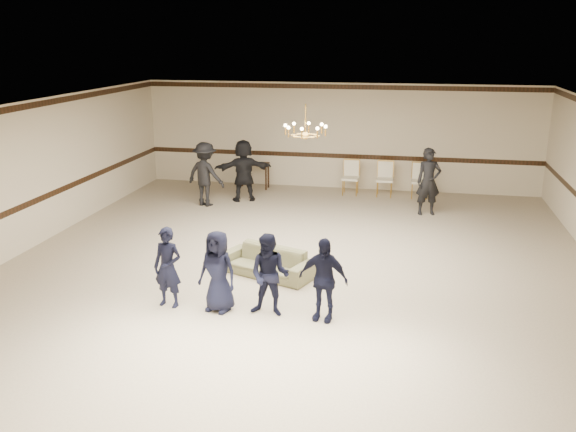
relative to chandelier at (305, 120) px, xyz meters
name	(u,v)px	position (x,y,z in m)	size (l,w,h in m)	color
room	(296,192)	(0.00, -1.00, -1.28)	(12.01, 14.01, 3.21)	#B9AC8E
chair_rail	(338,156)	(0.00, 5.99, -1.88)	(12.00, 0.02, 0.14)	black
crown_molding	(340,87)	(0.00, 5.99, 0.21)	(12.00, 0.02, 0.14)	black
chandelier	(305,120)	(0.00, 0.00, 0.00)	(0.94, 0.94, 0.89)	gold
boy_a	(168,267)	(-1.83, -3.20, -2.17)	(0.52, 0.34, 1.42)	black
boy_b	(218,271)	(-0.93, -3.20, -2.17)	(0.69, 0.45, 1.42)	black
boy_c	(270,275)	(-0.03, -3.20, -2.17)	(0.69, 0.54, 1.42)	black
boy_d	(323,279)	(0.87, -3.20, -2.17)	(0.83, 0.35, 1.42)	black
settee	(267,262)	(-0.49, -1.47, -2.60)	(1.86, 0.73, 0.54)	#70704B
adult_left	(205,174)	(-3.33, 3.22, -1.99)	(1.14, 0.66, 1.77)	black
adult_mid	(244,170)	(-2.43, 3.92, -1.99)	(1.64, 0.52, 1.77)	black
adult_right	(429,182)	(2.67, 3.52, -1.99)	(0.64, 0.42, 1.77)	black
banquet_chair_left	(351,178)	(0.47, 5.22, -2.38)	(0.48, 0.48, 1.00)	#F1EACA
banquet_chair_mid	(385,179)	(1.47, 5.22, -2.38)	(0.48, 0.48, 1.00)	#F1EACA
banquet_chair_right	(420,181)	(2.47, 5.22, -2.38)	(0.48, 0.48, 1.00)	#F1EACA
console_table	(254,175)	(-2.53, 5.42, -2.48)	(0.95, 0.40, 0.79)	#341E11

